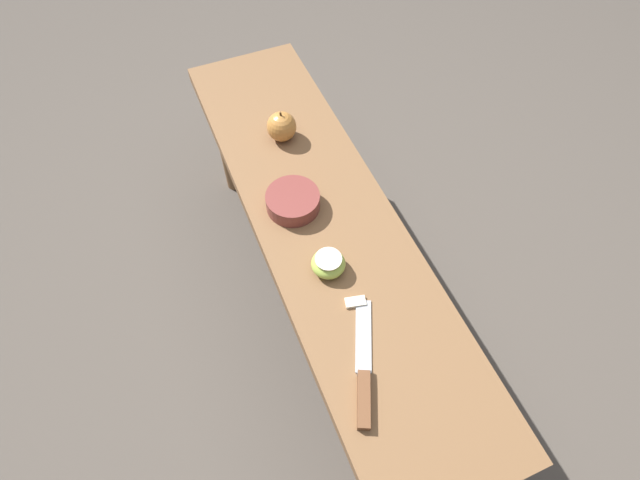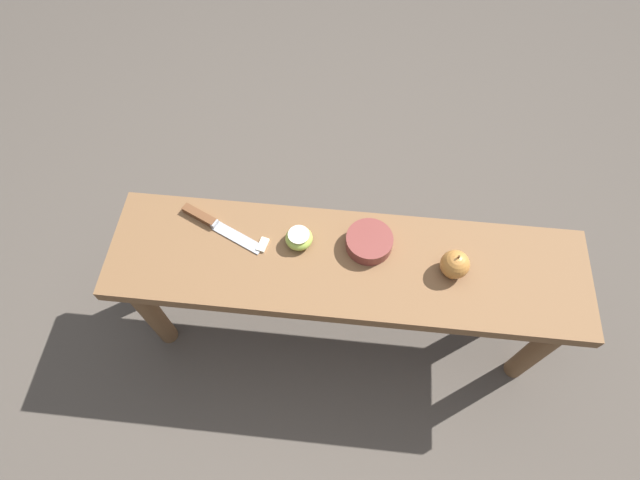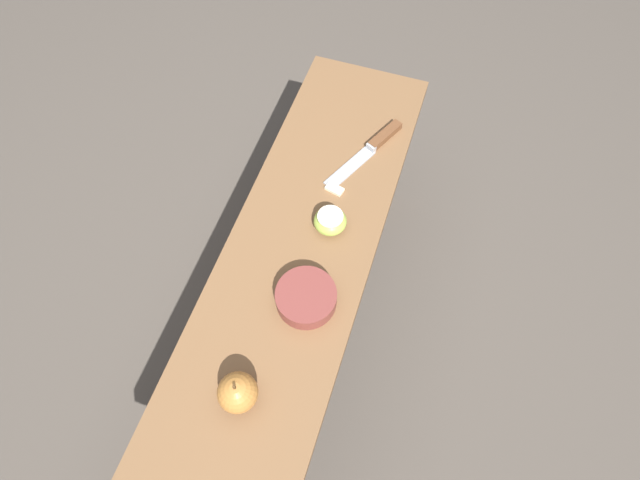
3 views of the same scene
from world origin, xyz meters
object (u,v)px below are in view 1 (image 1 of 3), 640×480
at_px(knife, 364,380).
at_px(bowl, 293,201).
at_px(wooden_bench, 323,237).
at_px(apple_whole, 281,127).
at_px(apple_cut, 328,263).

xyz_separation_m(knife, bowl, (0.45, -0.03, 0.01)).
relative_size(wooden_bench, apple_whole, 15.07).
bearing_deg(apple_cut, knife, 172.05).
xyz_separation_m(wooden_bench, apple_cut, (-0.14, 0.05, 0.11)).
height_order(apple_whole, apple_cut, apple_whole).
bearing_deg(bowl, apple_whole, -13.14).
xyz_separation_m(wooden_bench, bowl, (0.06, 0.06, 0.11)).
relative_size(apple_whole, bowl, 0.68).
relative_size(knife, bowl, 1.95).
relative_size(wooden_bench, apple_cut, 17.43).
bearing_deg(wooden_bench, bowl, 45.28).
bearing_deg(apple_cut, bowl, 2.76).
bearing_deg(knife, wooden_bench, 13.52).
bearing_deg(bowl, wooden_bench, -134.72).
bearing_deg(bowl, knife, 176.61).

